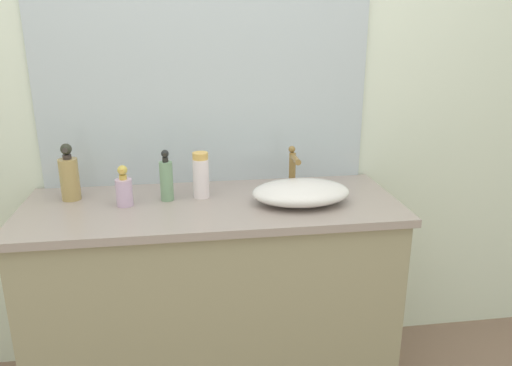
% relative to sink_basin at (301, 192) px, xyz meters
% --- Properties ---
extents(bathroom_wall_rear, '(6.00, 0.06, 2.60)m').
position_rel_sink_basin_xyz_m(bathroom_wall_rear, '(-0.32, 0.38, 0.40)').
color(bathroom_wall_rear, silver).
rests_on(bathroom_wall_rear, ground).
extents(vanity_counter, '(1.47, 0.57, 0.86)m').
position_rel_sink_basin_xyz_m(vanity_counter, '(-0.34, 0.05, -0.47)').
color(vanity_counter, gray).
rests_on(vanity_counter, ground).
extents(wall_mirror_panel, '(1.39, 0.01, 1.12)m').
position_rel_sink_basin_xyz_m(wall_mirror_panel, '(-0.34, 0.34, 0.52)').
color(wall_mirror_panel, '#B2BCC6').
rests_on(wall_mirror_panel, vanity_counter).
extents(sink_basin, '(0.38, 0.26, 0.09)m').
position_rel_sink_basin_xyz_m(sink_basin, '(0.00, 0.00, 0.00)').
color(sink_basin, silver).
rests_on(sink_basin, vanity_counter).
extents(faucet, '(0.03, 0.14, 0.19)m').
position_rel_sink_basin_xyz_m(faucet, '(0.00, 0.15, 0.07)').
color(faucet, olive).
rests_on(faucet, vanity_counter).
extents(soap_dispenser, '(0.07, 0.07, 0.23)m').
position_rel_sink_basin_xyz_m(soap_dispenser, '(-0.89, 0.17, 0.05)').
color(soap_dispenser, tan).
rests_on(soap_dispenser, vanity_counter).
extents(lotion_bottle, '(0.06, 0.06, 0.16)m').
position_rel_sink_basin_xyz_m(lotion_bottle, '(-0.68, 0.07, 0.02)').
color(lotion_bottle, '#CFABD0').
rests_on(lotion_bottle, vanity_counter).
extents(perfume_bottle, '(0.07, 0.07, 0.19)m').
position_rel_sink_basin_xyz_m(perfume_bottle, '(-0.38, 0.12, 0.05)').
color(perfume_bottle, white).
rests_on(perfume_bottle, vanity_counter).
extents(spray_can, '(0.05, 0.05, 0.20)m').
position_rel_sink_basin_xyz_m(spray_can, '(-0.52, 0.11, 0.04)').
color(spray_can, gray).
rests_on(spray_can, vanity_counter).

